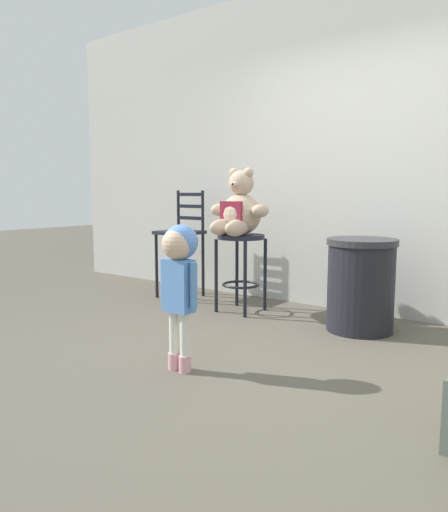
# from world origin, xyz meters

# --- Properties ---
(ground_plane) EXTENTS (24.00, 24.00, 0.00)m
(ground_plane) POSITION_xyz_m (0.00, 0.00, 0.00)
(ground_plane) COLOR #585145
(building_wall) EXTENTS (7.86, 0.30, 3.06)m
(building_wall) POSITION_xyz_m (0.00, 1.81, 1.53)
(building_wall) COLOR beige
(building_wall) RESTS_ON ground_plane
(bar_stool_with_teddy) EXTENTS (0.43, 0.43, 0.72)m
(bar_stool_with_teddy) POSITION_xyz_m (-0.97, 1.02, 0.52)
(bar_stool_with_teddy) COLOR #1D212F
(bar_stool_with_teddy) RESTS_ON ground_plane
(teddy_bear) EXTENTS (0.58, 0.52, 0.60)m
(teddy_bear) POSITION_xyz_m (-0.97, 0.99, 0.94)
(teddy_bear) COLOR tan
(teddy_bear) RESTS_ON bar_stool_with_teddy
(child_walking) EXTENTS (0.29, 0.23, 0.91)m
(child_walking) POSITION_xyz_m (-0.37, -0.46, 0.66)
(child_walking) COLOR #DA9BA5
(child_walking) RESTS_ON ground_plane
(trash_bin) EXTENTS (0.55, 0.55, 0.74)m
(trash_bin) POSITION_xyz_m (0.17, 1.08, 0.37)
(trash_bin) COLOR black
(trash_bin) RESTS_ON ground_plane
(bar_chair_empty) EXTENTS (0.41, 0.41, 1.12)m
(bar_chair_empty) POSITION_xyz_m (-1.85, 1.18, 0.63)
(bar_chair_empty) COLOR #1D212F
(bar_chair_empty) RESTS_ON ground_plane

